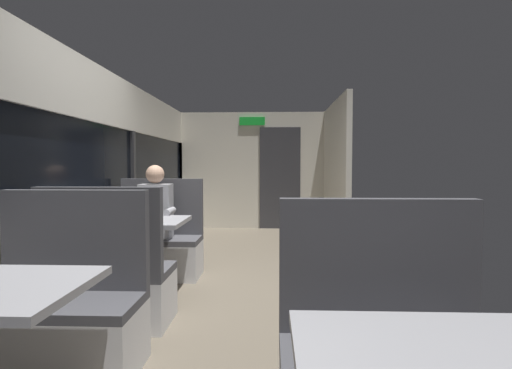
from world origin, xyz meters
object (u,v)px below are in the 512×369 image
(dining_table_mid_window, at_px, (138,230))
(bench_mid_window_facing_end, at_px, (109,284))
(bench_near_window_facing_entry, at_px, (64,317))
(bench_mid_window_facing_entry, at_px, (159,247))
(seated_passenger, at_px, (157,230))

(dining_table_mid_window, distance_m, bench_mid_window_facing_end, 0.77)
(bench_near_window_facing_entry, distance_m, bench_mid_window_facing_entry, 2.08)
(bench_near_window_facing_entry, distance_m, seated_passenger, 2.02)
(bench_mid_window_facing_entry, bearing_deg, seated_passenger, -90.00)
(dining_table_mid_window, relative_size, seated_passenger, 0.71)
(bench_near_window_facing_entry, height_order, seated_passenger, seated_passenger)
(seated_passenger, bearing_deg, dining_table_mid_window, -90.00)
(dining_table_mid_window, height_order, bench_mid_window_facing_end, bench_mid_window_facing_end)
(bench_near_window_facing_entry, relative_size, bench_mid_window_facing_end, 1.00)
(bench_mid_window_facing_entry, distance_m, seated_passenger, 0.22)
(bench_near_window_facing_entry, height_order, bench_mid_window_facing_end, same)
(bench_near_window_facing_entry, relative_size, bench_mid_window_facing_entry, 1.00)
(bench_mid_window_facing_end, xyz_separation_m, seated_passenger, (0.00, 1.33, 0.21))
(bench_near_window_facing_entry, xyz_separation_m, dining_table_mid_window, (0.00, 1.38, 0.31))
(dining_table_mid_window, bearing_deg, bench_mid_window_facing_entry, 90.00)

